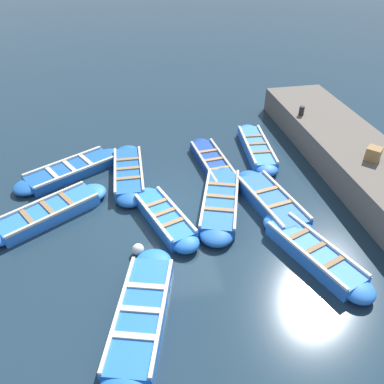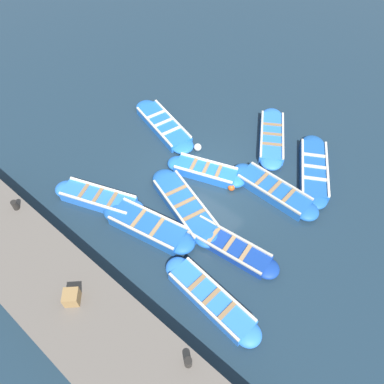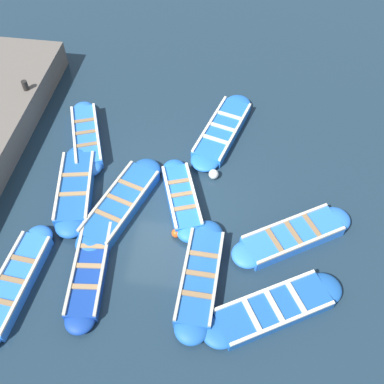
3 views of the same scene
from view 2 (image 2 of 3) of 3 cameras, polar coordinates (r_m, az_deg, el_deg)
The scene contains 18 objects.
ground_plane at distance 14.44m, azimuth 2.24°, elevation 0.73°, with size 120.00×120.00×0.00m, color #1C303F.
boat_inner_gap at distance 16.74m, azimuth -4.36°, elevation 10.10°, with size 2.03×4.13×0.38m.
boat_end_of_row at distance 12.80m, azimuth 5.62°, elevation -8.23°, with size 1.17×3.77×0.36m.
boat_outer_right at distance 16.46m, azimuth 12.03°, elevation 8.17°, with size 3.72×2.78×0.41m.
boat_alongside at distance 14.71m, azimuth 2.11°, elevation 3.16°, with size 1.80×3.28×0.44m.
boat_centre at distance 13.20m, azimuth -6.73°, elevation -5.20°, with size 1.62×3.76×0.46m.
boat_mid_row at distance 13.66m, azimuth -1.12°, elevation -2.08°, with size 2.16×4.10×0.42m.
boat_broadside at distance 15.59m, azimuth 18.07°, elevation 3.29°, with size 3.90×2.81×0.37m.
boat_outer_left at distance 14.41m, azimuth 12.36°, elevation 0.20°, with size 1.02×3.74×0.44m.
boat_near_quay at distance 14.25m, azimuth -14.03°, elevation -0.99°, with size 2.00×3.65×0.45m.
boat_stern_in at distance 11.89m, azimuth 2.92°, elevation -15.99°, with size 1.12×3.81×0.42m.
quay_wall at distance 12.01m, azimuth -18.13°, elevation -16.07°, with size 2.56×13.49×1.00m.
bollard_north at distance 13.76m, azimuth -25.35°, elevation -1.82°, with size 0.20×0.20×0.35m, color black.
bollard_mid_north at distance 10.28m, azimuth -0.58°, elevation -24.53°, with size 0.20×0.20×0.35m, color black.
wooden_crate at distance 11.29m, azimuth -17.89°, elevation -15.02°, with size 0.42×0.42×0.42m, color olive.
buoy_orange_near at distance 14.91m, azimuth -18.34°, elevation 0.38°, with size 0.31×0.31×0.31m, color silver.
buoy_yellow_far at distance 14.32m, azimuth 6.01°, elevation 0.70°, with size 0.27×0.27×0.27m, color #E05119.
buoy_white_drifting at distance 15.68m, azimuth 0.87°, elevation 6.84°, with size 0.32×0.32×0.32m, color silver.
Camera 2 is at (7.36, 5.50, 11.13)m, focal length 35.00 mm.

